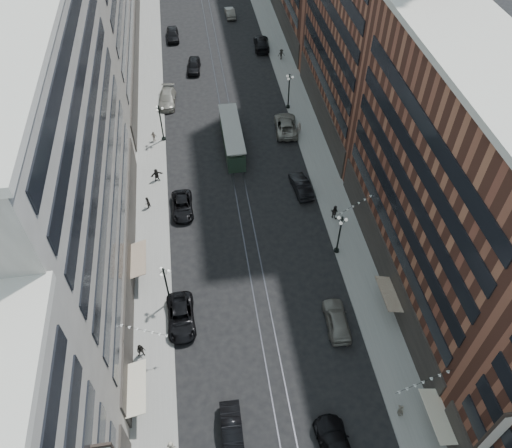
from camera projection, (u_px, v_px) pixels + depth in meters
ground at (226, 114)px, 73.15m from camera, size 220.00×220.00×0.00m
sidewalk_west at (150, 83)px, 78.70m from camera, size 4.00×180.00×0.15m
sidewalk_east at (287, 72)px, 80.92m from camera, size 4.00×180.00×0.15m
rail_west at (215, 78)px, 79.79m from camera, size 0.12×180.00×0.02m
rail_east at (224, 77)px, 79.93m from camera, size 0.12×180.00×0.02m
building_west_mid at (57, 174)px, 43.02m from camera, size 8.00×36.00×28.00m
building_east_mid at (448, 191)px, 44.55m from camera, size 8.00×30.00×24.00m
lamppost_sw_far at (166, 285)px, 48.44m from camera, size 1.03×1.14×5.52m
lamppost_sw_mid at (161, 122)px, 66.59m from camera, size 1.03×1.14×5.52m
lamppost_se_far at (340, 233)px, 52.98m from camera, size 1.03×1.14×5.52m
lamppost_se_mid at (289, 90)px, 71.80m from camera, size 1.03×1.14×5.52m
streetcar at (232, 138)px, 66.90m from camera, size 2.48×11.21×3.10m
car_2 at (181, 317)px, 48.63m from camera, size 2.74×5.79×1.60m
car_4 at (337, 320)px, 48.30m from camera, size 2.34×5.30×1.77m
car_5 at (232, 430)px, 41.20m from camera, size 1.77×4.93×1.62m
pedestrian_1 at (171, 447)px, 40.18m from camera, size 0.83×0.55×1.58m
pedestrian_2 at (141, 351)px, 45.92m from camera, size 0.87×0.51×1.74m
pedestrian_4 at (401, 411)px, 42.18m from camera, size 0.44×0.95×1.61m
car_7 at (182, 206)px, 59.11m from camera, size 2.44×5.28×1.47m
car_8 at (167, 98)px, 74.34m from camera, size 2.85×6.02×1.70m
car_9 at (173, 34)px, 87.98m from camera, size 2.13×5.20×1.77m
car_10 at (301, 186)px, 61.37m from camera, size 2.27×5.25×1.68m
car_11 at (286, 125)px, 69.79m from camera, size 3.51×6.58×1.76m
car_12 at (261, 43)px, 85.82m from camera, size 2.97×6.27×1.77m
car_13 at (194, 66)px, 80.77m from camera, size 2.57×5.24×1.72m
car_14 at (230, 12)px, 94.13m from camera, size 1.77×4.76×1.55m
pedestrian_5 at (157, 175)px, 62.50m from camera, size 1.65×0.94×1.71m
pedestrian_6 at (154, 136)px, 67.99m from camera, size 0.97×0.74×1.51m
pedestrian_7 at (334, 212)px, 57.97m from camera, size 1.02×0.97×1.88m
pedestrian_8 at (299, 127)px, 69.17m from camera, size 0.67×0.46×1.77m
pedestrian_9 at (281, 54)px, 82.92m from camera, size 1.18×0.59×1.76m
pedestrian_extra_0 at (147, 203)px, 59.20m from camera, size 0.77×0.87×1.57m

